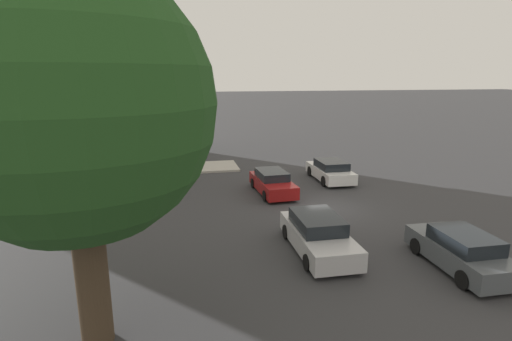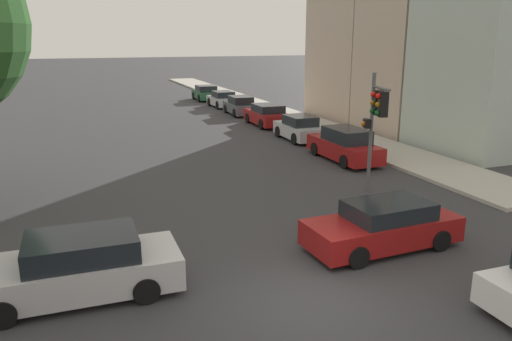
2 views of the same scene
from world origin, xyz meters
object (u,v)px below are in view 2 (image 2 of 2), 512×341
object	(u,v)px
crossing_car_0	(383,226)
parked_car_5	(206,93)
parked_car_2	(267,115)
parked_car_4	(223,99)
crossing_car_2	(77,268)
traffic_signal	(376,113)
parked_car_1	(299,128)
parked_car_0	(344,145)
parked_car_3	(240,106)

from	to	relation	value
crossing_car_0	parked_car_5	distance (m)	36.06
parked_car_2	parked_car_4	xyz separation A→B (m)	(-0.12, 10.07, -0.04)
crossing_car_0	crossing_car_2	bearing A→B (deg)	-4.06
traffic_signal	parked_car_2	distance (m)	16.36
crossing_car_2	crossing_car_0	bearing A→B (deg)	179.49
parked_car_1	parked_car_5	xyz separation A→B (m)	(-0.07, 20.76, -0.00)
parked_car_0	parked_car_1	world-z (taller)	parked_car_0
traffic_signal	parked_car_0	size ratio (longest dim) A/B	0.98
parked_car_1	parked_car_5	bearing A→B (deg)	0.54
traffic_signal	parked_car_2	world-z (taller)	traffic_signal
parked_car_2	parked_car_3	xyz separation A→B (m)	(-0.11, 5.38, -0.02)
crossing_car_0	parked_car_4	distance (m)	30.79
parked_car_3	parked_car_5	distance (m)	10.02
parked_car_5	parked_car_4	bearing A→B (deg)	-177.79
crossing_car_0	parked_car_4	xyz separation A→B (m)	(4.50, 30.46, 0.01)
crossing_car_2	parked_car_1	world-z (taller)	crossing_car_2
traffic_signal	crossing_car_0	bearing A→B (deg)	73.36
parked_car_1	parked_car_3	bearing A→B (deg)	0.29
traffic_signal	parked_car_4	distance (m)	26.30
crossing_car_0	parked_car_2	bearing A→B (deg)	-105.67
parked_car_3	traffic_signal	bearing A→B (deg)	176.27
parked_car_4	parked_car_5	size ratio (longest dim) A/B	0.96
parked_car_1	parked_car_4	size ratio (longest dim) A/B	1.00
parked_car_0	parked_car_3	xyz separation A→B (m)	(0.13, 16.13, -0.07)
parked_car_5	parked_car_0	bearing A→B (deg)	-178.59
parked_car_2	parked_car_5	world-z (taller)	parked_car_2
traffic_signal	crossing_car_2	distance (m)	11.80
traffic_signal	crossing_car_0	size ratio (longest dim) A/B	1.01
parked_car_0	parked_car_2	world-z (taller)	parked_car_0
traffic_signal	crossing_car_2	world-z (taller)	traffic_signal
parked_car_0	parked_car_4	distance (m)	20.83
traffic_signal	parked_car_3	bearing A→B (deg)	-82.42
parked_car_1	parked_car_2	bearing A→B (deg)	-0.91
parked_car_4	parked_car_0	bearing A→B (deg)	177.69
parked_car_1	parked_car_2	xyz separation A→B (m)	(0.12, 5.36, 0.01)
traffic_signal	parked_car_0	world-z (taller)	traffic_signal
parked_car_4	parked_car_5	distance (m)	5.33
parked_car_4	parked_car_5	world-z (taller)	parked_car_5
parked_car_2	parked_car_3	size ratio (longest dim) A/B	1.06
crossing_car_2	parked_car_2	world-z (taller)	crossing_car_2
traffic_signal	parked_car_5	distance (m)	31.59
parked_car_2	parked_car_3	bearing A→B (deg)	1.50
crossing_car_0	crossing_car_2	size ratio (longest dim) A/B	0.95
crossing_car_0	parked_car_4	bearing A→B (deg)	-101.30
crossing_car_0	parked_car_3	bearing A→B (deg)	-102.84
traffic_signal	parked_car_5	world-z (taller)	traffic_signal
parked_car_1	parked_car_4	distance (m)	15.43
crossing_car_2	parked_car_3	bearing A→B (deg)	-115.89
crossing_car_2	parked_car_2	xyz separation A→B (m)	(12.90, 20.22, 0.00)
parked_car_0	crossing_car_2	bearing A→B (deg)	126.36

